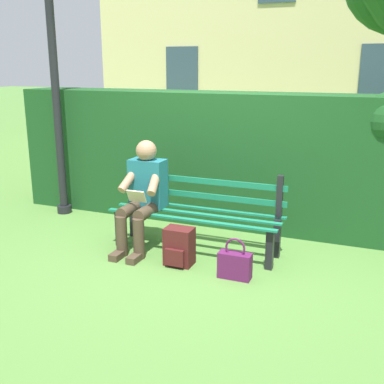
# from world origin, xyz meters

# --- Properties ---
(ground) EXTENTS (60.00, 60.00, 0.00)m
(ground) POSITION_xyz_m (0.00, 0.00, 0.00)
(ground) COLOR #517F38
(park_bench) EXTENTS (1.82, 0.48, 0.85)m
(park_bench) POSITION_xyz_m (0.00, -0.07, 0.41)
(park_bench) COLOR black
(park_bench) RESTS_ON ground
(person_seated) EXTENTS (0.44, 0.73, 1.15)m
(person_seated) POSITION_xyz_m (0.56, 0.10, 0.61)
(person_seated) COLOR #1E6672
(person_seated) RESTS_ON ground
(hedge_backdrop) EXTENTS (5.71, 0.72, 1.65)m
(hedge_backdrop) POSITION_xyz_m (-0.09, -1.08, 0.83)
(hedge_backdrop) COLOR #19471E
(hedge_backdrop) RESTS_ON ground
(building_facade) EXTENTS (9.76, 3.07, 6.33)m
(building_facade) POSITION_xyz_m (0.89, -8.91, 3.16)
(building_facade) COLOR beige
(building_facade) RESTS_ON ground
(backpack) EXTENTS (0.28, 0.27, 0.38)m
(backpack) POSITION_xyz_m (0.02, 0.39, 0.19)
(backpack) COLOR #4C1919
(backpack) RESTS_ON ground
(handbag) EXTENTS (0.31, 0.13, 0.39)m
(handbag) POSITION_xyz_m (-0.58, 0.48, 0.14)
(handbag) COLOR #59194C
(handbag) RESTS_ON ground
(lamp_post) EXTENTS (0.27, 0.27, 3.49)m
(lamp_post) POSITION_xyz_m (2.12, -0.58, 2.12)
(lamp_post) COLOR black
(lamp_post) RESTS_ON ground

